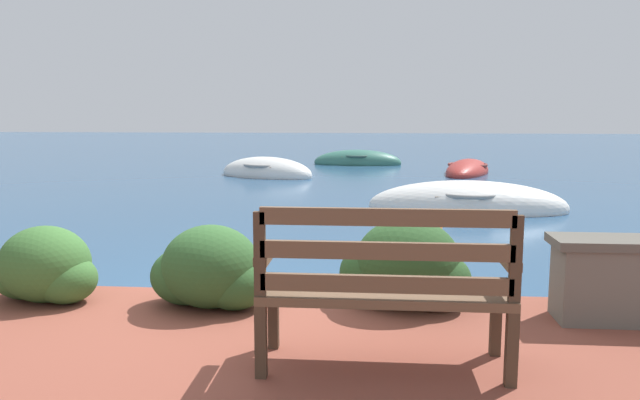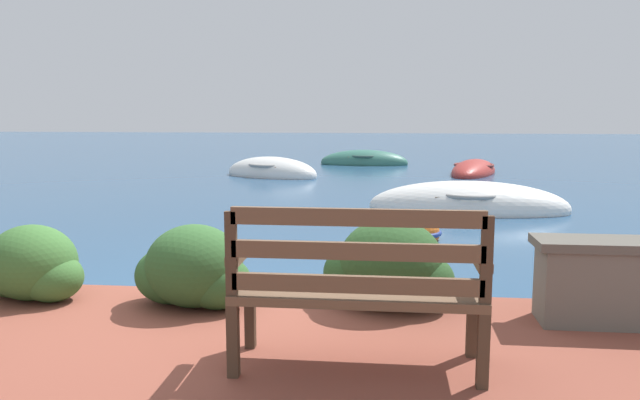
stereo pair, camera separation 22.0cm
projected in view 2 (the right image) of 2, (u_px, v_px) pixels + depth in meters
The scene contains 11 objects.
ground_plane at pixel (225, 315), 5.02m from camera, with size 80.00×80.00×0.00m.
park_bench at pixel (357, 285), 3.37m from camera, with size 1.38×0.48×0.93m.
hedge_clump_left at pixel (31, 267), 4.69m from camera, with size 0.84×0.60×0.57m.
hedge_clump_centre at pixel (193, 271), 4.52m from camera, with size 0.89×0.64×0.60m.
hedge_clump_right at pixel (389, 268), 4.51m from camera, with size 0.95×0.69×0.65m.
hedge_clump_far_right at pixel (611, 279), 4.36m from camera, with size 0.83×0.59×0.56m.
rowboat_nearest at pixel (468, 207), 10.13m from camera, with size 3.28×1.37×0.87m.
rowboat_mid at pixel (272, 173), 15.51m from camera, with size 2.78×2.09×0.85m.
rowboat_far at pixel (474, 171), 16.16m from camera, with size 1.82×3.08×0.64m.
rowboat_outer at pixel (364, 162), 18.81m from camera, with size 2.68×1.12×0.78m.
mooring_buoy at pixel (420, 233), 7.95m from camera, with size 0.55×0.55×0.50m.
Camera 2 is at (1.28, -4.72, 1.64)m, focal length 35.00 mm.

